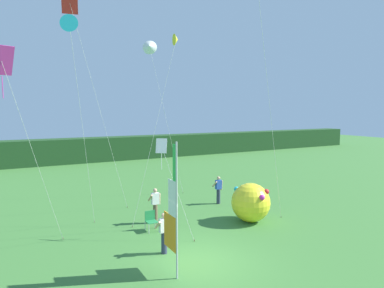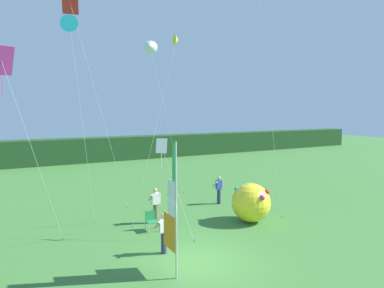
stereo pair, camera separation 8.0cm
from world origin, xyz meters
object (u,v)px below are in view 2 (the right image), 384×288
object	(u,v)px
person_mid_field	(164,232)
kite_white_diamond_0	(163,152)
person_near_banner	(155,204)
kite_white_delta_4	(150,47)
inflatable_balloon	(251,202)
kite_cyan_delta_1	(70,26)
banner_flag	(172,212)
kite_yellow_delta_3	(176,42)
kite_red_diamond_2	(74,15)
kite_magenta_diamond_6	(4,71)
person_far_left	(219,189)
folding_chair	(151,219)

from	to	relation	value
person_mid_field	kite_white_diamond_0	bearing A→B (deg)	66.79
person_near_banner	kite_white_delta_4	bearing A→B (deg)	70.49
inflatable_balloon	kite_cyan_delta_1	size ratio (longest dim) A/B	0.21
kite_cyan_delta_1	person_mid_field	bearing A→B (deg)	-46.02
banner_flag	kite_yellow_delta_3	bearing A→B (deg)	63.22
banner_flag	kite_yellow_delta_3	xyz separation A→B (m)	(2.70, 5.35, 6.62)
kite_yellow_delta_3	kite_white_delta_4	xyz separation A→B (m)	(0.54, 4.81, 0.58)
kite_yellow_delta_3	kite_red_diamond_2	bearing A→B (deg)	152.99
banner_flag	inflatable_balloon	distance (m)	6.53
person_mid_field	kite_white_delta_4	size ratio (longest dim) A/B	0.16
person_mid_field	kite_white_diamond_0	world-z (taller)	kite_white_diamond_0
kite_magenta_diamond_6	person_far_left	bearing A→B (deg)	19.26
kite_yellow_delta_3	kite_white_delta_4	size ratio (longest dim) A/B	0.93
inflatable_balloon	kite_cyan_delta_1	xyz separation A→B (m)	(-7.96, 1.46, 7.81)
folding_chair	kite_yellow_delta_3	bearing A→B (deg)	31.75
kite_white_diamond_0	kite_white_delta_4	world-z (taller)	kite_white_delta_4
kite_white_diamond_0	kite_white_delta_4	bearing A→B (deg)	72.80
kite_white_diamond_0	inflatable_balloon	bearing A→B (deg)	-4.31
kite_white_delta_4	folding_chair	bearing A→B (deg)	-111.67
banner_flag	kite_white_diamond_0	size ratio (longest dim) A/B	1.05
kite_white_diamond_0	kite_cyan_delta_1	distance (m)	6.24
person_mid_field	kite_magenta_diamond_6	xyz separation A→B (m)	(-5.04, 1.09, 5.89)
kite_cyan_delta_1	kite_yellow_delta_3	world-z (taller)	kite_cyan_delta_1
banner_flag	inflatable_balloon	bearing A→B (deg)	28.39
banner_flag	kite_yellow_delta_3	size ratio (longest dim) A/B	0.49
kite_cyan_delta_1	kite_white_diamond_0	bearing A→B (deg)	-17.97
person_near_banner	kite_white_delta_4	world-z (taller)	kite_white_delta_4
person_near_banner	person_mid_field	xyz separation A→B (m)	(-1.03, -3.41, -0.07)
inflatable_balloon	kite_magenta_diamond_6	world-z (taller)	kite_magenta_diamond_6
person_near_banner	kite_red_diamond_2	size ratio (longest dim) A/B	0.16
kite_white_delta_4	person_far_left	bearing A→B (deg)	-53.23
kite_red_diamond_2	kite_yellow_delta_3	world-z (taller)	kite_red_diamond_2
kite_cyan_delta_1	inflatable_balloon	bearing A→B (deg)	-10.40
kite_red_diamond_2	kite_magenta_diamond_6	bearing A→B (deg)	-121.68
kite_cyan_delta_1	kite_magenta_diamond_6	bearing A→B (deg)	-143.15
folding_chair	banner_flag	bearing A→B (deg)	-101.78
person_near_banner	kite_red_diamond_2	xyz separation A→B (m)	(-3.11, 2.48, 9.09)
kite_white_diamond_0	person_mid_field	bearing A→B (deg)	-113.21
banner_flag	inflatable_balloon	world-z (taller)	banner_flag
person_far_left	folding_chair	xyz separation A→B (m)	(-5.11, -2.26, -0.35)
folding_chair	kite_magenta_diamond_6	bearing A→B (deg)	-165.24
person_far_left	kite_white_delta_4	xyz separation A→B (m)	(-2.75, 3.68, 8.49)
kite_cyan_delta_1	banner_flag	bearing A→B (deg)	-62.90
banner_flag	kite_cyan_delta_1	distance (m)	8.34
kite_white_delta_4	kite_magenta_diamond_6	size ratio (longest dim) A/B	1.32
kite_cyan_delta_1	kite_yellow_delta_3	xyz separation A→B (m)	(5.01, 0.84, -0.00)
kite_white_diamond_0	kite_white_delta_4	size ratio (longest dim) A/B	0.43
kite_white_diamond_0	kite_red_diamond_2	size ratio (longest dim) A/B	0.39
person_near_banner	person_mid_field	distance (m)	3.56
person_near_banner	kite_white_diamond_0	xyz separation A→B (m)	(-0.30, -1.71, 2.79)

